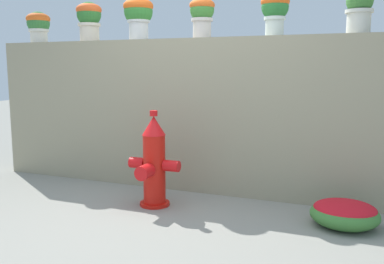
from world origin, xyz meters
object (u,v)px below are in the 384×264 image
Objects in this scene: potted_plant_3 at (202,13)px; fire_hydrant at (154,163)px; potted_plant_1 at (89,18)px; potted_plant_2 at (138,13)px; potted_plant_5 at (359,7)px; flower_bush_left at (345,213)px; potted_plant_4 at (275,9)px; potted_plant_0 at (38,24)px.

fire_hydrant is (-0.19, -0.75, -1.43)m from potted_plant_3.
potted_plant_1 is 2.02m from fire_hydrant.
potted_plant_5 is at bearing 0.08° from potted_plant_2.
flower_bush_left is (1.67, 0.09, -0.29)m from fire_hydrant.
potted_plant_4 is 0.46× the size of fire_hydrant.
potted_plant_1 is at bearing 179.44° from potted_plant_5.
potted_plant_2 is 0.85× the size of flower_bush_left.
flower_bush_left is at bearing -41.01° from potted_plant_4.
potted_plant_5 reaches higher than flower_bush_left.
potted_plant_3 is 2.36m from flower_bush_left.
potted_plant_4 reaches higher than potted_plant_5.
potted_plant_1 reaches higher than potted_plant_3.
potted_plant_1 is 0.82× the size of flower_bush_left.
potted_plant_3 is at bearing 156.05° from flower_bush_left.
potted_plant_4 is (2.84, -0.01, 0.03)m from potted_plant_0.
potted_plant_4 reaches higher than flower_bush_left.
potted_plant_5 is (2.22, 0.00, -0.05)m from potted_plant_2.
potted_plant_1 reaches higher than potted_plant_0.
potted_plant_5 is (0.75, -0.00, -0.02)m from potted_plant_4.
potted_plant_3 is 0.75m from potted_plant_4.
potted_plant_3 is (0.72, 0.02, -0.03)m from potted_plant_2.
fire_hydrant reaches higher than flower_bush_left.
potted_plant_1 reaches higher than flower_bush_left.
potted_plant_1 reaches higher than potted_plant_4.
potted_plant_5 is (1.49, -0.02, -0.02)m from potted_plant_3.
potted_plant_5 is at bearing 88.78° from flower_bush_left.
flower_bush_left is at bearing -10.22° from potted_plant_0.
potted_plant_4 reaches higher than fire_hydrant.
potted_plant_2 is 1.13× the size of potted_plant_4.
flower_bush_left is (0.73, -0.64, -1.71)m from potted_plant_4.
potted_plant_3 reaches higher than fire_hydrant.
potted_plant_5 is at bearing -0.01° from potted_plant_4.
potted_plant_2 is 0.72m from potted_plant_3.
potted_plant_3 is 0.76× the size of flower_bush_left.
potted_plant_0 is at bearing 179.90° from potted_plant_5.
potted_plant_0 is 4.00m from flower_bush_left.
potted_plant_5 is 1.81m from flower_bush_left.
potted_plant_1 is 0.66m from potted_plant_2.
potted_plant_5 is (3.58, -0.01, 0.02)m from potted_plant_0.
potted_plant_1 is (0.71, 0.02, 0.05)m from potted_plant_0.
potted_plant_2 is at bearing 126.32° from fire_hydrant.
potted_plant_1 is at bearing 166.89° from flower_bush_left.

